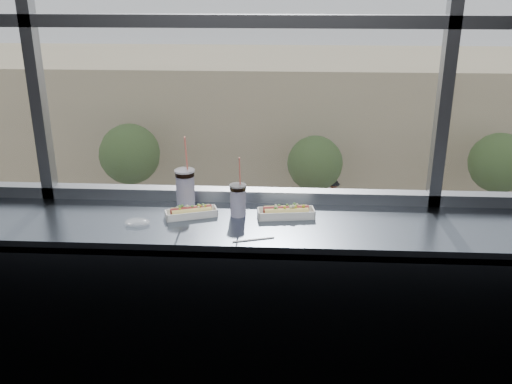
# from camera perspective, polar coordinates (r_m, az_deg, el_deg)

# --- Properties ---
(wall_back_lower) EXTENTS (6.00, 0.00, 6.00)m
(wall_back_lower) POSITION_cam_1_polar(r_m,az_deg,el_deg) (3.23, -1.68, -9.92)
(wall_back_lower) COLOR black
(wall_back_lower) RESTS_ON ground
(counter) EXTENTS (6.00, 0.55, 0.06)m
(counter) POSITION_cam_1_polar(r_m,az_deg,el_deg) (2.74, -2.28, -3.47)
(counter) COLOR slate
(counter) RESTS_ON ground
(counter_fascia) EXTENTS (6.00, 0.04, 1.04)m
(counter_fascia) POSITION_cam_1_polar(r_m,az_deg,el_deg) (2.78, -2.64, -15.46)
(counter_fascia) COLOR slate
(counter_fascia) RESTS_ON ground
(hotdog_tray_left) EXTENTS (0.26, 0.16, 0.06)m
(hotdog_tray_left) POSITION_cam_1_polar(r_m,az_deg,el_deg) (2.78, -6.50, -1.99)
(hotdog_tray_left) COLOR white
(hotdog_tray_left) RESTS_ON counter
(hotdog_tray_right) EXTENTS (0.28, 0.13, 0.07)m
(hotdog_tray_right) POSITION_cam_1_polar(r_m,az_deg,el_deg) (2.76, 3.02, -2.00)
(hotdog_tray_right) COLOR white
(hotdog_tray_right) RESTS_ON counter
(soda_cup_left) EXTENTS (0.10, 0.10, 0.37)m
(soda_cup_left) POSITION_cam_1_polar(r_m,az_deg,el_deg) (2.88, -7.09, 0.57)
(soda_cup_left) COLOR white
(soda_cup_left) RESTS_ON counter
(soda_cup_right) EXTENTS (0.08, 0.08, 0.30)m
(soda_cup_right) POSITION_cam_1_polar(r_m,az_deg,el_deg) (2.76, -1.81, -0.66)
(soda_cup_right) COLOR white
(soda_cup_right) RESTS_ON counter
(loose_straw) EXTENTS (0.18, 0.06, 0.01)m
(loose_straw) POSITION_cam_1_polar(r_m,az_deg,el_deg) (2.53, -0.25, -4.78)
(loose_straw) COLOR white
(loose_straw) RESTS_ON counter
(wrapper) EXTENTS (0.11, 0.08, 0.03)m
(wrapper) POSITION_cam_1_polar(r_m,az_deg,el_deg) (2.74, -11.79, -2.96)
(wrapper) COLOR silver
(wrapper) RESTS_ON counter
(plaza_ground) EXTENTS (120.00, 120.00, 0.00)m
(plaza_ground) POSITION_cam_1_polar(r_m,az_deg,el_deg) (48.11, 2.89, 4.77)
(plaza_ground) COLOR #A99989
(plaza_ground) RESTS_ON ground
(street_asphalt) EXTENTS (80.00, 10.00, 0.06)m
(street_asphalt) POSITION_cam_1_polar(r_m,az_deg,el_deg) (26.30, 2.35, -9.34)
(street_asphalt) COLOR black
(street_asphalt) RESTS_ON plaza_ground
(far_sidewalk) EXTENTS (80.00, 6.00, 0.04)m
(far_sidewalk) POSITION_cam_1_polar(r_m,az_deg,el_deg) (33.47, 2.61, -2.49)
(far_sidewalk) COLOR #A99989
(far_sidewalk) RESTS_ON plaza_ground
(far_building) EXTENTS (50.00, 14.00, 8.00)m
(far_building) POSITION_cam_1_polar(r_m,az_deg,el_deg) (41.79, 2.91, 7.98)
(far_building) COLOR tan
(far_building) RESTS_ON plaza_ground
(car_near_d) EXTENTS (3.59, 7.20, 2.31)m
(car_near_d) POSITION_cam_1_polar(r_m,az_deg,el_deg) (23.57, 22.48, -11.59)
(car_near_d) COLOR white
(car_near_d) RESTS_ON street_asphalt
(car_near_b) EXTENTS (3.43, 6.78, 2.17)m
(car_near_b) POSITION_cam_1_polar(r_m,az_deg,el_deg) (24.11, -19.91, -10.65)
(car_near_b) COLOR #2E2528
(car_near_b) RESTS_ON street_asphalt
(car_near_c) EXTENTS (2.74, 6.13, 2.01)m
(car_near_c) POSITION_cam_1_polar(r_m,az_deg,el_deg) (22.36, 0.81, -12.14)
(car_near_c) COLOR red
(car_near_c) RESTS_ON street_asphalt
(car_far_b) EXTENTS (3.32, 7.14, 2.33)m
(car_far_b) POSITION_cam_1_polar(r_m,az_deg,el_deg) (29.32, 2.80, -3.41)
(car_far_b) COLOR maroon
(car_far_b) RESTS_ON street_asphalt
(pedestrian_d) EXTENTS (0.91, 0.68, 2.04)m
(pedestrian_d) POSITION_cam_1_polar(r_m,az_deg,el_deg) (33.58, 16.81, -1.40)
(pedestrian_d) COLOR #66605B
(pedestrian_d) RESTS_ON far_sidewalk
(pedestrian_a) EXTENTS (0.64, 0.85, 1.91)m
(pedestrian_a) POSITION_cam_1_polar(r_m,az_deg,el_deg) (32.77, -4.86, -1.22)
(pedestrian_a) COLOR #66605B
(pedestrian_a) RESTS_ON far_sidewalk
(pedestrian_c) EXTENTS (0.76, 1.01, 2.28)m
(pedestrian_c) POSITION_cam_1_polar(r_m,az_deg,el_deg) (34.25, 7.77, -0.02)
(pedestrian_c) COLOR #66605B
(pedestrian_c) RESTS_ON far_sidewalk
(pedestrian_b) EXTENTS (0.89, 0.67, 2.01)m
(pedestrian_b) POSITION_cam_1_polar(r_m,az_deg,el_deg) (32.43, 4.01, -1.34)
(pedestrian_b) COLOR #66605B
(pedestrian_b) RESTS_ON far_sidewalk
(tree_left) EXTENTS (3.49, 3.49, 5.45)m
(tree_left) POSITION_cam_1_polar(r_m,az_deg,el_deg) (33.44, -12.51, 3.71)
(tree_left) COLOR #47382B
(tree_left) RESTS_ON far_sidewalk
(tree_center) EXTENTS (3.15, 3.15, 4.92)m
(tree_center) POSITION_cam_1_polar(r_m,az_deg,el_deg) (32.34, 5.91, 2.85)
(tree_center) COLOR #47382B
(tree_center) RESTS_ON far_sidewalk
(tree_right) EXTENTS (3.35, 3.35, 5.23)m
(tree_right) POSITION_cam_1_polar(r_m,az_deg,el_deg) (34.30, 23.14, 2.67)
(tree_right) COLOR #47382B
(tree_right) RESTS_ON far_sidewalk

